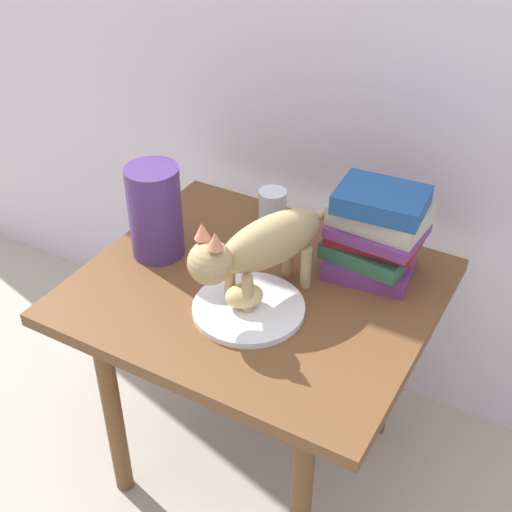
{
  "coord_description": "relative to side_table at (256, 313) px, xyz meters",
  "views": [
    {
      "loc": [
        0.59,
        -1.04,
        1.51
      ],
      "look_at": [
        0.0,
        0.0,
        0.65
      ],
      "focal_mm": 48.52,
      "sensor_mm": 36.0,
      "label": 1
    }
  ],
  "objects": [
    {
      "name": "green_vase",
      "position": [
        -0.26,
        0.0,
        0.19
      ],
      "size": [
        0.12,
        0.12,
        0.22
      ],
      "primitive_type": "cylinder",
      "color": "#4C2D72",
      "rests_on": "side_table"
    },
    {
      "name": "cat",
      "position": [
        0.03,
        -0.03,
        0.21
      ],
      "size": [
        0.22,
        0.45,
        0.23
      ],
      "color": "tan",
      "rests_on": "side_table"
    },
    {
      "name": "book_stack",
      "position": [
        0.2,
        0.17,
        0.18
      ],
      "size": [
        0.21,
        0.17,
        0.22
      ],
      "color": "#72337A",
      "rests_on": "side_table"
    },
    {
      "name": "plate",
      "position": [
        0.03,
        -0.08,
        0.09
      ],
      "size": [
        0.24,
        0.24,
        0.01
      ],
      "primitive_type": "cylinder",
      "color": "white",
      "rests_on": "side_table"
    },
    {
      "name": "bread_roll",
      "position": [
        0.02,
        -0.09,
        0.12
      ],
      "size": [
        0.1,
        0.1,
        0.05
      ],
      "primitive_type": "ellipsoid",
      "rotation": [
        0.0,
        0.0,
        0.72
      ],
      "color": "#E0BC7A",
      "rests_on": "plate"
    },
    {
      "name": "side_table",
      "position": [
        0.0,
        0.0,
        0.0
      ],
      "size": [
        0.76,
        0.66,
        0.57
      ],
      "color": "brown",
      "rests_on": "ground"
    },
    {
      "name": "ground_plane",
      "position": [
        0.0,
        0.0,
        -0.5
      ],
      "size": [
        6.0,
        6.0,
        0.0
      ],
      "primitive_type": "plane",
      "color": "#B2A899"
    },
    {
      "name": "candle_jar",
      "position": [
        -0.1,
        0.25,
        0.12
      ],
      "size": [
        0.07,
        0.07,
        0.08
      ],
      "color": "silver",
      "rests_on": "side_table"
    }
  ]
}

